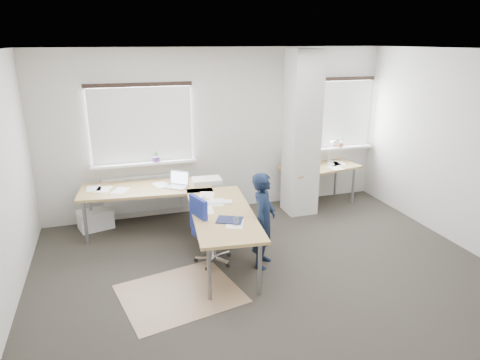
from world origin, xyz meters
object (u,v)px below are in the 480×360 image
object	(u,v)px
desk_main	(185,200)
desk_side	(320,168)
task_chair	(211,245)
person	(263,220)

from	to	relation	value
desk_main	desk_side	world-z (taller)	desk_side
task_chair	person	distance (m)	0.79
desk_side	desk_main	bearing A→B (deg)	-171.02
desk_main	person	world-z (taller)	person
task_chair	person	bearing A→B (deg)	-38.13
desk_main	task_chair	distance (m)	0.82
desk_side	person	bearing A→B (deg)	-144.08
desk_main	desk_side	xyz separation A→B (m)	(2.64, 0.91, -0.01)
desk_main	desk_side	bearing A→B (deg)	25.00
desk_side	task_chair	world-z (taller)	desk_side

